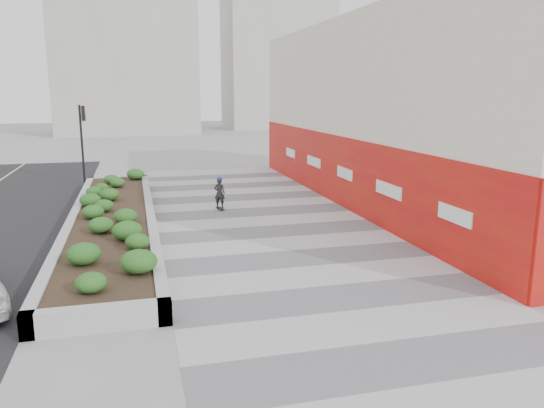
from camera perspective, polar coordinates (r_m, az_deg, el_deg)
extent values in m
plane|color=gray|center=(14.26, 5.17, -7.96)|extent=(160.00, 160.00, 0.00)
cube|color=#A8A8AD|center=(16.97, 1.75, -4.64)|extent=(8.00, 36.00, 0.01)
cube|color=beige|center=(24.54, 13.82, 9.62)|extent=(6.00, 24.00, 8.00)
cube|color=red|center=(23.50, 7.09, 3.66)|extent=(0.12, 24.00, 3.00)
cube|color=#9E9EA0|center=(11.72, -18.20, -11.63)|extent=(3.00, 0.30, 0.55)
cube|color=#9E9EA0|center=(28.83, -16.21, 2.33)|extent=(3.00, 0.30, 0.55)
cube|color=#9E9EA0|center=(20.26, -20.59, -1.88)|extent=(0.30, 18.00, 0.55)
cube|color=#9E9EA0|center=(20.14, -12.94, -1.49)|extent=(0.30, 18.00, 0.55)
cube|color=#2D2116|center=(20.16, -16.77, -1.76)|extent=(2.40, 17.40, 0.50)
cylinder|color=black|center=(30.35, -19.76, 6.04)|extent=(0.12, 0.12, 4.20)
cube|color=black|center=(30.23, -19.63, 9.17)|extent=(0.18, 0.28, 0.80)
cube|color=#ADAAA3|center=(67.80, -15.50, 15.86)|extent=(16.00, 12.00, 20.00)
cube|color=#ADAAA3|center=(75.55, 0.53, 17.35)|extent=(14.00, 10.00, 24.00)
cylinder|color=#595654|center=(17.11, 3.36, -4.52)|extent=(0.44, 0.44, 0.01)
cube|color=black|center=(22.39, -5.63, -0.45)|extent=(0.28, 0.74, 0.02)
imported|color=#232428|center=(22.26, -5.66, 1.16)|extent=(0.55, 0.47, 1.27)
sphere|color=blue|center=(22.16, -5.70, 2.67)|extent=(0.23, 0.23, 0.23)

